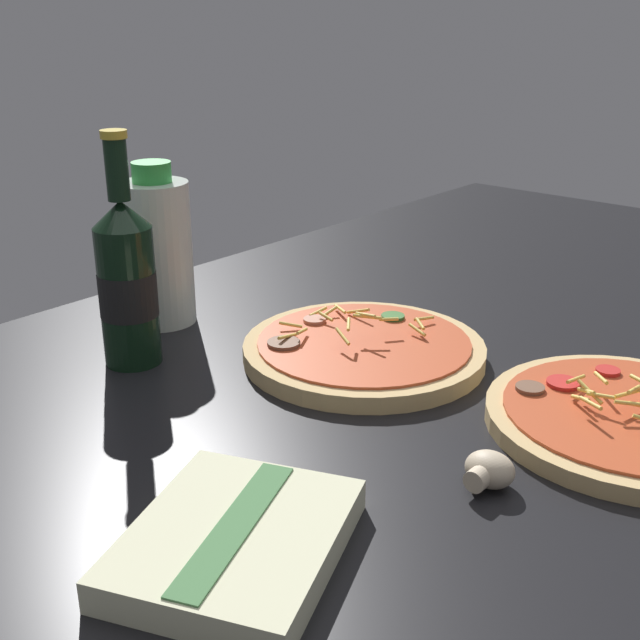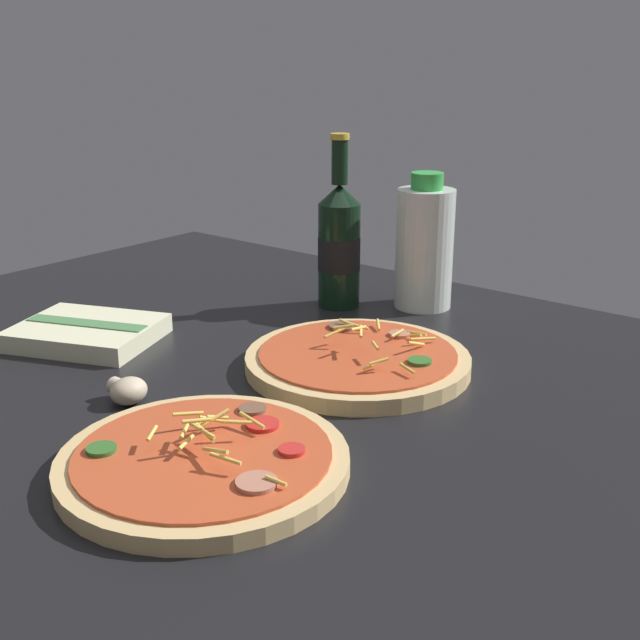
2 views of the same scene
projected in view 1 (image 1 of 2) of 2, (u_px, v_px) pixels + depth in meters
The scene contains 7 objects.
counter_slab at pixel (455, 356), 90.67cm from camera, with size 160.00×90.00×2.50cm.
pizza_near at pixel (630, 419), 72.15cm from camera, with size 25.78×25.78×5.23cm.
pizza_far at pixel (363, 349), 86.50cm from camera, with size 26.10×26.10×5.40cm.
beer_bottle at pixel (127, 281), 82.85cm from camera, with size 6.06×6.06×24.49cm.
oil_bottle at pixel (157, 250), 94.19cm from camera, with size 8.19×8.19×19.26cm.
mushroom_left at pixel (488, 470), 63.17cm from camera, with size 4.30×4.10×2.87cm.
dish_towel at pixel (236, 541), 55.14cm from camera, with size 20.84×19.15×2.56cm.
Camera 1 is at (-72.76, -42.79, 37.96)cm, focal length 45.00 mm.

